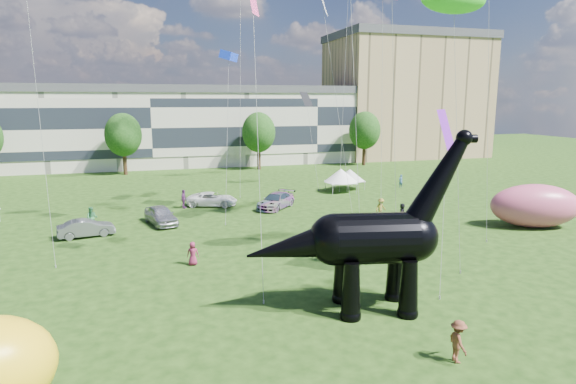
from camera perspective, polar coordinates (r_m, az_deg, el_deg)
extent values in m
plane|color=#16330C|center=(24.57, 6.07, -14.93)|extent=(220.00, 220.00, 0.00)
cube|color=beige|center=(82.57, -15.90, 7.14)|extent=(78.00, 11.00, 12.00)
cube|color=tan|center=(98.27, 13.67, 10.68)|extent=(28.00, 18.00, 22.00)
cylinder|color=#382314|center=(74.08, -18.75, 3.19)|extent=(0.56, 0.56, 3.20)
ellipsoid|color=#14380F|center=(73.65, -18.98, 6.83)|extent=(5.20, 5.20, 6.24)
cylinder|color=#382314|center=(75.82, -3.46, 3.91)|extent=(0.56, 0.56, 3.20)
ellipsoid|color=#14380F|center=(75.41, -3.51, 7.47)|extent=(5.20, 5.20, 6.24)
cylinder|color=#382314|center=(81.66, 8.98, 4.29)|extent=(0.56, 0.56, 3.20)
ellipsoid|color=#14380F|center=(81.27, 9.08, 7.59)|extent=(5.20, 5.20, 6.24)
cone|color=black|center=(24.27, 7.50, -11.54)|extent=(1.17, 1.17, 2.91)
sphere|color=black|center=(24.79, 7.42, -14.28)|extent=(1.07, 1.07, 1.07)
cone|color=black|center=(26.21, 6.43, -9.79)|extent=(1.17, 1.17, 2.91)
sphere|color=black|center=(26.69, 6.38, -12.37)|extent=(1.07, 1.07, 1.07)
cone|color=black|center=(25.07, 14.12, -11.05)|extent=(1.17, 1.17, 2.91)
sphere|color=black|center=(25.56, 13.98, -13.72)|extent=(1.07, 1.07, 1.07)
cone|color=black|center=(26.95, 12.59, -9.41)|extent=(1.17, 1.17, 2.91)
sphere|color=black|center=(27.41, 12.47, -11.93)|extent=(1.07, 1.07, 1.07)
cylinder|color=black|center=(24.82, 10.14, -5.42)|extent=(4.49, 3.32, 2.62)
sphere|color=black|center=(24.35, 5.50, -5.61)|extent=(2.62, 2.62, 2.62)
sphere|color=black|center=(25.44, 14.59, -5.20)|extent=(2.52, 2.52, 2.52)
cone|color=black|center=(25.26, 17.41, 1.08)|extent=(3.86, 2.10, 5.14)
sphere|color=black|center=(25.50, 20.16, 6.05)|extent=(0.82, 0.82, 0.82)
cylinder|color=black|center=(25.63, 20.74, 5.92)|extent=(0.75, 0.54, 0.43)
cone|color=black|center=(24.15, 0.79, -6.51)|extent=(5.42, 2.95, 2.85)
imported|color=#ABABB0|center=(43.40, -14.84, -2.67)|extent=(3.17, 5.13, 1.63)
imported|color=slate|center=(41.40, -22.80, -3.97)|extent=(4.49, 2.29, 1.41)
imported|color=white|center=(49.86, -8.98, -0.85)|extent=(5.57, 3.81, 1.42)
imported|color=#595960|center=(48.18, -1.44, -1.04)|extent=(5.20, 5.42, 1.55)
cube|color=white|center=(57.31, 6.26, 1.17)|extent=(3.30, 3.30, 0.12)
cone|color=white|center=(57.17, 6.28, 1.99)|extent=(4.18, 4.18, 1.56)
cylinder|color=#999999|center=(55.59, 5.31, 0.29)|extent=(0.06, 0.06, 1.14)
cylinder|color=#999999|center=(56.55, 8.12, 0.41)|extent=(0.06, 0.06, 1.14)
cylinder|color=#999999|center=(58.32, 4.44, 0.80)|extent=(0.06, 0.06, 1.14)
cylinder|color=#999999|center=(59.23, 7.13, 0.90)|extent=(0.06, 0.06, 1.14)
cube|color=silver|center=(59.13, 7.32, 1.32)|extent=(3.32, 3.32, 0.11)
cone|color=silver|center=(59.01, 7.33, 2.04)|extent=(4.20, 4.20, 1.39)
cylinder|color=#999999|center=(57.43, 7.01, 0.53)|extent=(0.06, 0.06, 1.02)
cylinder|color=#999999|center=(58.95, 9.07, 0.75)|extent=(0.06, 0.06, 1.02)
cylinder|color=#999999|center=(59.53, 5.56, 0.93)|extent=(0.06, 0.06, 1.02)
cylinder|color=#999999|center=(61.00, 7.58, 1.12)|extent=(0.06, 0.06, 1.02)
ellipsoid|color=#D15178|center=(45.92, 27.23, -1.46)|extent=(8.23, 6.00, 3.71)
imported|color=#3A6391|center=(61.54, 13.22, 1.28)|extent=(0.63, 0.46, 1.59)
imported|color=#348349|center=(43.72, -22.22, -2.85)|extent=(1.01, 0.84, 1.88)
imported|color=navy|center=(34.16, 3.91, -5.81)|extent=(0.63, 0.77, 1.80)
imported|color=#5F2C64|center=(49.27, -12.27, -0.82)|extent=(0.85, 1.20, 1.89)
imported|color=brown|center=(21.83, 19.51, -16.35)|extent=(0.80, 1.24, 1.82)
imported|color=maroon|center=(32.34, -11.22, -7.17)|extent=(0.86, 0.64, 1.58)
imported|color=black|center=(44.54, 13.37, -2.30)|extent=(1.17, 1.49, 1.58)
imported|color=olive|center=(45.35, 10.94, -1.84)|extent=(1.27, 0.92, 1.77)
plane|color=black|center=(59.94, 2.18, 10.94)|extent=(2.24, 1.85, 1.72)
plane|color=#6917A3|center=(29.60, 18.35, 6.61)|extent=(2.69, 2.62, 2.75)
cube|color=#1536E2|center=(49.19, -7.03, 15.73)|extent=(2.28, 2.85, 1.07)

